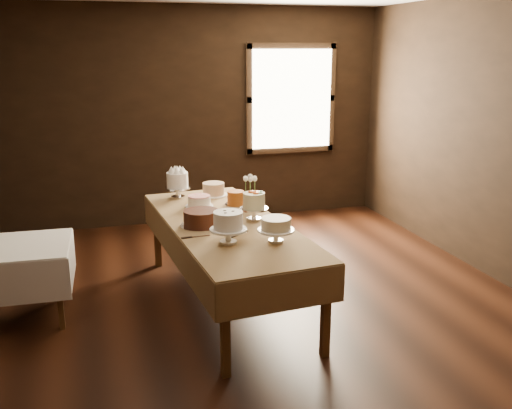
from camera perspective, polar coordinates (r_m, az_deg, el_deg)
The scene contains 20 objects.
floor at distance 5.16m, azimuth 0.63°, elevation -10.80°, with size 5.00×6.00×0.01m, color black.
wall_back at distance 7.60m, azimuth -5.99°, elevation 8.66°, with size 5.00×0.02×2.80m, color black.
window at distance 7.86m, azimuth 3.56°, elevation 10.39°, with size 1.10×0.05×1.30m, color #FFEABF.
display_table at distance 5.11m, azimuth -2.97°, elevation -2.43°, with size 1.18×2.57×0.77m.
side_table at distance 5.27m, azimuth -22.23°, elevation -4.51°, with size 0.82×0.82×0.66m.
cake_meringue at distance 5.96m, azimuth -7.78°, elevation 1.85°, with size 0.26×0.26×0.28m.
cake_speckled at distance 6.02m, azimuth -4.22°, elevation 1.49°, with size 0.29×0.29×0.14m.
cake_lattice at distance 5.61m, azimuth -5.65°, elevation 0.25°, with size 0.29×0.29×0.10m.
cake_caramel at distance 5.64m, azimuth -2.02°, elevation 0.58°, with size 0.22×0.22×0.14m.
cake_chocolate at distance 4.99m, azimuth -5.46°, elevation -1.41°, with size 0.43×0.43×0.14m.
cake_flowers at distance 5.15m, azimuth -0.20°, elevation -0.31°, with size 0.25×0.25×0.26m.
cake_swirl at distance 4.54m, azimuth -2.77°, elevation -2.42°, with size 0.30×0.30×0.27m.
cake_cream at distance 4.57m, azimuth 1.98°, elevation -2.59°, with size 0.32×0.32×0.21m.
cake_server_a at distance 4.79m, azimuth -1.39°, elevation -2.87°, with size 0.24×0.03×0.01m, color silver.
cake_server_b at distance 4.82m, azimuth 2.70°, elevation -2.78°, with size 0.24×0.03×0.01m, color silver.
cake_server_c at distance 5.36m, azimuth -4.99°, elevation -0.96°, with size 0.24×0.03×0.01m, color silver.
cake_server_d at distance 5.47m, azimuth -1.72°, elevation -0.56°, with size 0.24×0.03×0.01m, color silver.
cake_server_e at distance 4.74m, azimuth -5.47°, elevation -3.16°, with size 0.24×0.03×0.01m, color silver.
flower_vase at distance 5.46m, azimuth -0.58°, elevation 0.07°, with size 0.12×0.12×0.13m, color #2D2823.
flower_bouquet at distance 5.41m, azimuth -0.58°, elevation 1.96°, with size 0.14×0.14×0.20m, color white, non-canonical shape.
Camera 1 is at (-1.35, -4.43, 2.27)m, focal length 40.35 mm.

